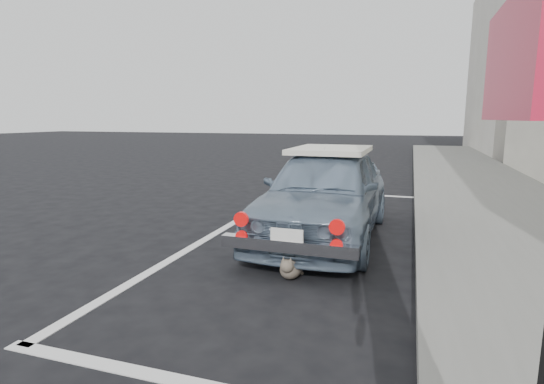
{
  "coord_description": "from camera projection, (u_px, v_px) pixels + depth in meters",
  "views": [
    {
      "loc": [
        1.68,
        -2.61,
        1.63
      ],
      "look_at": [
        0.13,
        2.15,
        0.75
      ],
      "focal_mm": 28.0,
      "sensor_mm": 36.0,
      "label": 1
    }
  ],
  "objects": [
    {
      "name": "retro_coupe",
      "position": [
        325.0,
        192.0,
        5.81
      ],
      "size": [
        1.5,
        3.68,
        1.25
      ],
      "rotation": [
        0.0,
        0.0,
        -0.01
      ],
      "color": "slate",
      "rests_on": "ground"
    },
    {
      "name": "ground",
      "position": [
        169.0,
        334.0,
        3.24
      ],
      "size": [
        80.0,
        80.0,
        0.0
      ],
      "primitive_type": "plane",
      "color": "black",
      "rests_on": "ground"
    },
    {
      "name": "pline_rear",
      "position": [
        196.0,
        384.0,
        2.62
      ],
      "size": [
        3.0,
        0.12,
        0.01
      ],
      "primitive_type": "cube",
      "color": "silver",
      "rests_on": "ground"
    },
    {
      "name": "building_far",
      "position": [
        523.0,
        65.0,
        19.33
      ],
      "size": [
        3.5,
        10.0,
        8.0
      ],
      "primitive_type": "cube",
      "color": "#B8B2A7",
      "rests_on": "ground"
    },
    {
      "name": "pline_side",
      "position": [
        224.0,
        228.0,
        6.32
      ],
      "size": [
        0.12,
        7.0,
        0.01
      ],
      "primitive_type": "cube",
      "color": "silver",
      "rests_on": "ground"
    },
    {
      "name": "pline_front",
      "position": [
        351.0,
        194.0,
        9.17
      ],
      "size": [
        3.0,
        0.12,
        0.01
      ],
      "primitive_type": "cube",
      "color": "silver",
      "rests_on": "ground"
    },
    {
      "name": "cat",
      "position": [
        291.0,
        267.0,
        4.33
      ],
      "size": [
        0.23,
        0.51,
        0.27
      ],
      "rotation": [
        0.0,
        0.0,
        -0.01
      ],
      "color": "#675E4F",
      "rests_on": "ground"
    }
  ]
}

